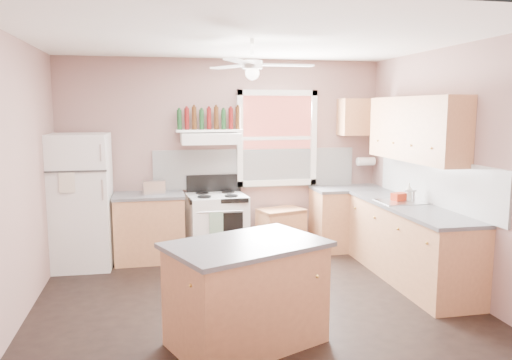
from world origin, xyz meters
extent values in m
plane|color=black|center=(0.00, 0.00, 0.00)|extent=(4.50, 4.50, 0.00)
plane|color=white|center=(0.00, 0.00, 2.70)|extent=(4.50, 4.50, 0.00)
cube|color=#87655E|center=(0.00, 2.02, 1.35)|extent=(4.50, 0.05, 2.70)
cube|color=#87655E|center=(2.27, 0.00, 1.35)|extent=(0.05, 4.00, 2.70)
cube|color=#87655E|center=(-2.27, 0.00, 1.35)|extent=(0.05, 4.00, 2.70)
cube|color=white|center=(0.45, 1.99, 1.18)|extent=(2.90, 0.03, 0.55)
cube|color=white|center=(2.23, 0.30, 1.18)|extent=(0.03, 2.60, 0.55)
cube|color=maroon|center=(0.75, 1.98, 1.60)|extent=(1.00, 0.02, 1.20)
cube|color=white|center=(0.75, 1.96, 1.60)|extent=(1.16, 0.07, 1.36)
cube|color=white|center=(-1.90, 1.59, 0.85)|extent=(0.74, 0.72, 1.71)
cube|color=#A56C44|center=(-1.06, 1.70, 0.43)|extent=(0.90, 0.60, 0.86)
cube|color=#4D4D4F|center=(-1.06, 1.70, 0.88)|extent=(0.92, 0.62, 0.04)
cube|color=silver|center=(-0.99, 1.67, 0.99)|extent=(0.30, 0.19, 0.18)
cube|color=white|center=(-0.16, 1.67, 0.43)|extent=(0.82, 0.71, 0.86)
cube|color=white|center=(-0.23, 1.75, 1.62)|extent=(0.78, 0.50, 0.14)
cube|color=white|center=(-0.23, 1.87, 1.72)|extent=(0.90, 0.26, 0.03)
cube|color=#A56C44|center=(0.76, 1.75, 0.31)|extent=(0.71, 0.57, 0.61)
cube|color=#A56C44|center=(1.75, 1.70, 0.43)|extent=(1.00, 0.60, 0.86)
cube|color=#A56C44|center=(1.95, 0.30, 0.43)|extent=(0.60, 2.20, 0.86)
cube|color=#4D4D4F|center=(1.75, 1.70, 0.88)|extent=(1.02, 0.62, 0.04)
cube|color=#4D4D4F|center=(1.94, 0.30, 0.88)|extent=(0.62, 2.22, 0.04)
cube|color=silver|center=(1.94, 0.50, 0.90)|extent=(0.55, 0.45, 0.03)
cylinder|color=silver|center=(2.10, 0.50, 0.97)|extent=(0.03, 0.03, 0.14)
cube|color=#A56C44|center=(2.08, 0.50, 1.78)|extent=(0.33, 1.80, 0.76)
cube|color=#A56C44|center=(1.95, 1.83, 1.90)|extent=(0.60, 0.33, 0.52)
cylinder|color=white|center=(2.07, 1.86, 1.25)|extent=(0.26, 0.12, 0.12)
cube|color=#A56C44|center=(-0.24, -0.93, 0.43)|extent=(1.43, 1.19, 0.86)
cube|color=#4D4D4F|center=(-0.24, -0.93, 0.88)|extent=(1.52, 1.29, 0.04)
cylinder|color=white|center=(0.00, 0.00, 2.45)|extent=(0.20, 0.20, 0.08)
imported|color=silver|center=(2.06, 0.55, 1.01)|extent=(0.12, 0.12, 0.22)
cube|color=#A3260E|center=(1.94, 0.56, 0.95)|extent=(0.21, 0.17, 0.10)
cylinder|color=#143819|center=(-0.63, 1.87, 1.87)|extent=(0.06, 0.06, 0.27)
cylinder|color=#590F0F|center=(-0.53, 1.87, 1.88)|extent=(0.06, 0.06, 0.29)
cylinder|color=#3F230F|center=(-0.43, 1.87, 1.89)|extent=(0.06, 0.06, 0.31)
cylinder|color=#143819|center=(-0.33, 1.87, 1.87)|extent=(0.06, 0.06, 0.27)
cylinder|color=#590F0F|center=(-0.23, 1.87, 1.88)|extent=(0.06, 0.06, 0.29)
cylinder|color=#3F230F|center=(-0.13, 1.87, 1.89)|extent=(0.06, 0.06, 0.31)
cylinder|color=#143819|center=(-0.03, 1.87, 1.87)|extent=(0.06, 0.06, 0.27)
cylinder|color=#590F0F|center=(0.07, 1.87, 1.88)|extent=(0.06, 0.06, 0.29)
cylinder|color=#3F230F|center=(0.17, 1.87, 1.89)|extent=(0.06, 0.06, 0.31)
camera|label=1|loc=(-0.98, -4.95, 2.02)|focal=35.00mm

